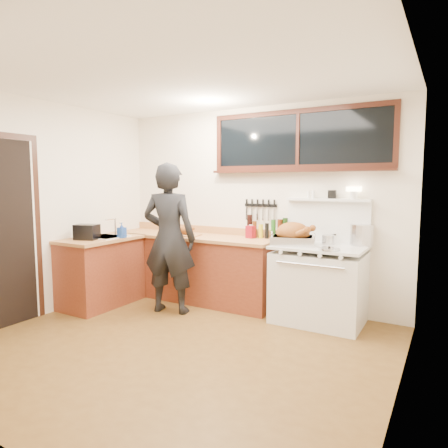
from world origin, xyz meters
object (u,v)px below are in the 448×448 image
Objects in this scene: cutting_board at (186,232)px; roast_turkey at (293,236)px; man at (169,238)px; vintage_stove at (319,282)px.

roast_turkey is at bearing 0.41° from cutting_board.
man is 1.52m from roast_turkey.
man reaches higher than vintage_stove.
vintage_stove is 1.89m from cutting_board.
vintage_stove reaches higher than roast_turkey.
roast_turkey is (1.53, 0.01, 0.05)m from cutting_board.
vintage_stove is 0.62m from roast_turkey.
vintage_stove is at bearing 15.24° from roast_turkey.
man is 3.19× the size of roast_turkey.
vintage_stove reaches higher than cutting_board.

